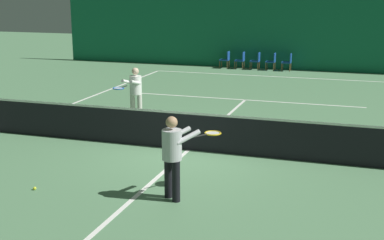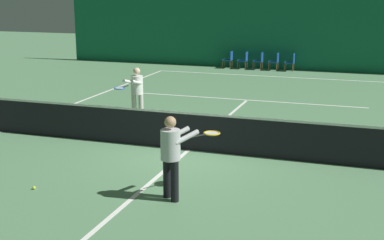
# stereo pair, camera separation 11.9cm
# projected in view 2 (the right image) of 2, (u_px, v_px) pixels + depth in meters

# --- Properties ---
(ground_plane) EXTENTS (60.00, 60.00, 0.00)m
(ground_plane) POSITION_uv_depth(u_px,v_px,m) (189.00, 150.00, 13.10)
(ground_plane) COLOR #56845B
(backdrop_curtain) EXTENTS (23.00, 0.12, 3.68)m
(backdrop_curtain) POSITION_uv_depth(u_px,v_px,m) (285.00, 31.00, 25.81)
(backdrop_curtain) COLOR #146042
(backdrop_curtain) RESTS_ON ground
(court_line_baseline_far) EXTENTS (11.00, 0.10, 0.00)m
(court_line_baseline_far) POSITION_uv_depth(u_px,v_px,m) (274.00, 77.00, 24.04)
(court_line_baseline_far) COLOR white
(court_line_baseline_far) RESTS_ON ground
(court_line_service_far) EXTENTS (8.25, 0.10, 0.00)m
(court_line_service_far) POSITION_uv_depth(u_px,v_px,m) (247.00, 100.00, 18.98)
(court_line_service_far) COLOR white
(court_line_service_far) RESTS_ON ground
(court_line_sideline_left) EXTENTS (0.10, 23.80, 0.00)m
(court_line_sideline_left) POSITION_uv_depth(u_px,v_px,m) (1.00, 131.00, 14.80)
(court_line_sideline_left) COLOR white
(court_line_sideline_left) RESTS_ON ground
(court_line_centre) EXTENTS (0.10, 12.80, 0.00)m
(court_line_centre) POSITION_uv_depth(u_px,v_px,m) (189.00, 150.00, 13.10)
(court_line_centre) COLOR white
(court_line_centre) RESTS_ON ground
(tennis_net) EXTENTS (12.00, 0.10, 1.07)m
(tennis_net) POSITION_uv_depth(u_px,v_px,m) (189.00, 130.00, 12.97)
(tennis_net) COLOR black
(tennis_net) RESTS_ON ground
(player_near) EXTENTS (1.04, 1.28, 1.60)m
(player_near) POSITION_uv_depth(u_px,v_px,m) (173.00, 151.00, 9.84)
(player_near) COLOR black
(player_near) RESTS_ON ground
(player_far) EXTENTS (0.49, 1.33, 1.56)m
(player_far) POSITION_uv_depth(u_px,v_px,m) (136.00, 89.00, 16.01)
(player_far) COLOR beige
(player_far) RESTS_ON ground
(courtside_chair_0) EXTENTS (0.44, 0.44, 0.84)m
(courtside_chair_0) POSITION_uv_depth(u_px,v_px,m) (229.00, 59.00, 26.44)
(courtside_chair_0) COLOR brown
(courtside_chair_0) RESTS_ON ground
(courtside_chair_1) EXTENTS (0.44, 0.44, 0.84)m
(courtside_chair_1) POSITION_uv_depth(u_px,v_px,m) (244.00, 59.00, 26.20)
(courtside_chair_1) COLOR brown
(courtside_chair_1) RESTS_ON ground
(courtside_chair_2) EXTENTS (0.44, 0.44, 0.84)m
(courtside_chair_2) POSITION_uv_depth(u_px,v_px,m) (259.00, 60.00, 25.96)
(courtside_chair_2) COLOR brown
(courtside_chair_2) RESTS_ON ground
(courtside_chair_3) EXTENTS (0.44, 0.44, 0.84)m
(courtside_chair_3) POSITION_uv_depth(u_px,v_px,m) (275.00, 60.00, 25.73)
(courtside_chair_3) COLOR brown
(courtside_chair_3) RESTS_ON ground
(courtside_chair_4) EXTENTS (0.44, 0.44, 0.84)m
(courtside_chair_4) POSITION_uv_depth(u_px,v_px,m) (291.00, 61.00, 25.49)
(courtside_chair_4) COLOR brown
(courtside_chair_4) RESTS_ON ground
(tennis_ball) EXTENTS (0.07, 0.07, 0.07)m
(tennis_ball) POSITION_uv_depth(u_px,v_px,m) (34.00, 188.00, 10.52)
(tennis_ball) COLOR #D1DB33
(tennis_ball) RESTS_ON ground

